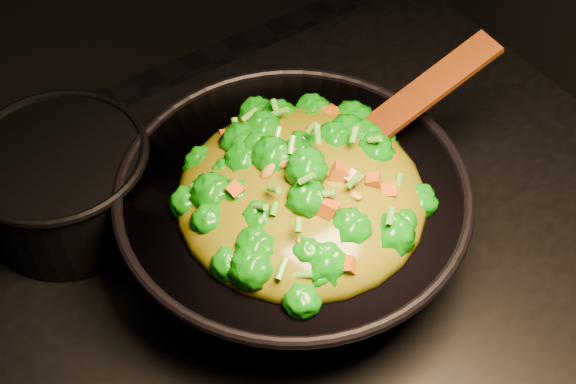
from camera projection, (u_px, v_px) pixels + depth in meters
wok at (293, 220)px, 0.98m from camera, size 0.44×0.44×0.11m
stir_fry at (302, 172)px, 0.88m from camera, size 0.36×0.36×0.10m
spatula at (403, 108)px, 0.96m from camera, size 0.26×0.05×0.11m
back_pot at (65, 185)px, 1.01m from camera, size 0.25×0.25×0.12m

